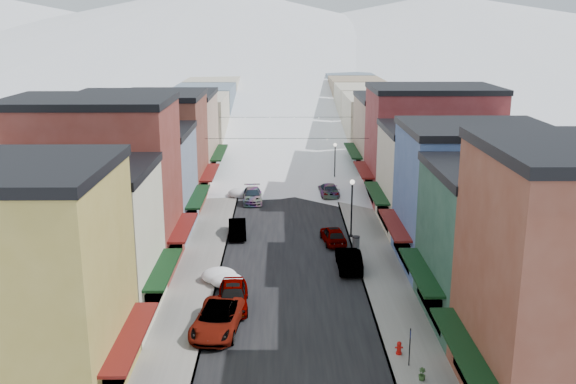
{
  "coord_description": "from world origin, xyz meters",
  "views": [
    {
      "loc": [
        -0.55,
        -23.25,
        17.34
      ],
      "look_at": [
        0.0,
        32.11,
        2.75
      ],
      "focal_mm": 40.0,
      "sensor_mm": 36.0,
      "label": 1
    }
  ],
  "objects_px": {
    "car_green_sedan": "(349,259)",
    "fire_hydrant": "(399,348)",
    "car_silver_sedan": "(233,295)",
    "car_dark_hatch": "(237,229)",
    "car_white_suv": "(218,319)",
    "streetlamp_near": "(352,201)",
    "trash_can": "(356,243)"
  },
  "relations": [
    {
      "from": "car_green_sedan",
      "to": "trash_can",
      "type": "bearing_deg",
      "value": -104.19
    },
    {
      "from": "car_white_suv",
      "to": "car_silver_sedan",
      "type": "bearing_deg",
      "value": 85.0
    },
    {
      "from": "car_dark_hatch",
      "to": "car_green_sedan",
      "type": "relative_size",
      "value": 0.89
    },
    {
      "from": "car_dark_hatch",
      "to": "fire_hydrant",
      "type": "distance_m",
      "value": 22.54
    },
    {
      "from": "trash_can",
      "to": "streetlamp_near",
      "type": "bearing_deg",
      "value": 91.1
    },
    {
      "from": "car_white_suv",
      "to": "fire_hydrant",
      "type": "relative_size",
      "value": 7.5
    },
    {
      "from": "car_silver_sedan",
      "to": "streetlamp_near",
      "type": "relative_size",
      "value": 0.96
    },
    {
      "from": "car_green_sedan",
      "to": "car_silver_sedan",
      "type": "bearing_deg",
      "value": 38.42
    },
    {
      "from": "car_silver_sedan",
      "to": "streetlamp_near",
      "type": "distance_m",
      "value": 16.19
    },
    {
      "from": "car_dark_hatch",
      "to": "car_green_sedan",
      "type": "xyz_separation_m",
      "value": [
        8.6,
        -7.51,
        0.09
      ]
    },
    {
      "from": "car_green_sedan",
      "to": "fire_hydrant",
      "type": "xyz_separation_m",
      "value": [
        1.41,
        -12.68,
        -0.28
      ]
    },
    {
      "from": "car_silver_sedan",
      "to": "car_green_sedan",
      "type": "xyz_separation_m",
      "value": [
        7.94,
        6.38,
        -0.03
      ]
    },
    {
      "from": "fire_hydrant",
      "to": "streetlamp_near",
      "type": "bearing_deg",
      "value": 91.49
    },
    {
      "from": "streetlamp_near",
      "to": "car_green_sedan",
      "type": "bearing_deg",
      "value": -97.37
    },
    {
      "from": "trash_can",
      "to": "car_dark_hatch",
      "type": "bearing_deg",
      "value": 159.28
    },
    {
      "from": "car_green_sedan",
      "to": "streetlamp_near",
      "type": "height_order",
      "value": "streetlamp_near"
    },
    {
      "from": "car_white_suv",
      "to": "fire_hydrant",
      "type": "height_order",
      "value": "car_white_suv"
    },
    {
      "from": "car_green_sedan",
      "to": "fire_hydrant",
      "type": "distance_m",
      "value": 12.76
    },
    {
      "from": "car_white_suv",
      "to": "streetlamp_near",
      "type": "xyz_separation_m",
      "value": [
        9.5,
        16.6,
        2.46
      ]
    },
    {
      "from": "car_silver_sedan",
      "to": "car_dark_hatch",
      "type": "distance_m",
      "value": 13.91
    },
    {
      "from": "car_silver_sedan",
      "to": "car_green_sedan",
      "type": "distance_m",
      "value": 10.19
    },
    {
      "from": "fire_hydrant",
      "to": "trash_can",
      "type": "distance_m",
      "value": 16.58
    },
    {
      "from": "car_dark_hatch",
      "to": "fire_hydrant",
      "type": "height_order",
      "value": "car_dark_hatch"
    },
    {
      "from": "trash_can",
      "to": "streetlamp_near",
      "type": "distance_m",
      "value": 3.98
    },
    {
      "from": "car_dark_hatch",
      "to": "car_white_suv",
      "type": "bearing_deg",
      "value": -94.69
    },
    {
      "from": "trash_can",
      "to": "streetlamp_near",
      "type": "height_order",
      "value": "streetlamp_near"
    },
    {
      "from": "car_dark_hatch",
      "to": "car_green_sedan",
      "type": "distance_m",
      "value": 11.42
    },
    {
      "from": "car_white_suv",
      "to": "trash_can",
      "type": "relative_size",
      "value": 5.32
    },
    {
      "from": "car_silver_sedan",
      "to": "fire_hydrant",
      "type": "bearing_deg",
      "value": -37.07
    },
    {
      "from": "car_white_suv",
      "to": "car_silver_sedan",
      "type": "relative_size",
      "value": 1.17
    },
    {
      "from": "car_white_suv",
      "to": "fire_hydrant",
      "type": "distance_m",
      "value": 10.47
    },
    {
      "from": "car_silver_sedan",
      "to": "car_dark_hatch",
      "type": "height_order",
      "value": "car_silver_sedan"
    }
  ]
}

